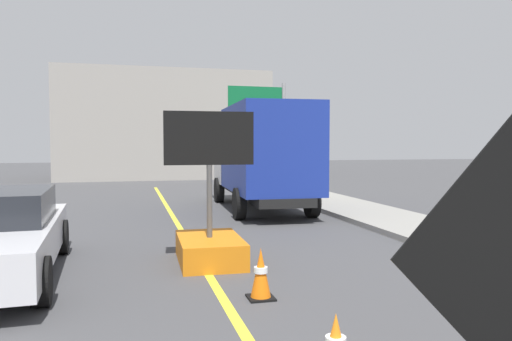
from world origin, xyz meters
name	(u,v)px	position (x,y,z in m)	size (l,w,h in m)	color
lane_center_stripe	(224,301)	(0.00, 6.00, 0.00)	(0.14, 36.00, 0.01)	yellow
arrow_board_trailer	(210,236)	(0.16, 8.24, 0.48)	(1.60, 1.83, 2.70)	orange
box_truck	(262,155)	(2.90, 14.71, 1.78)	(2.64, 6.70, 3.28)	black
highway_guide_sign	(268,116)	(5.12, 21.92, 3.42)	(2.79, 0.19, 5.00)	gray
far_building_block	(163,126)	(0.94, 32.06, 3.28)	(12.67, 7.24, 6.56)	gray
traffic_cone_mid_lane	(261,274)	(0.50, 5.98, 0.35)	(0.36, 0.36, 0.70)	black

